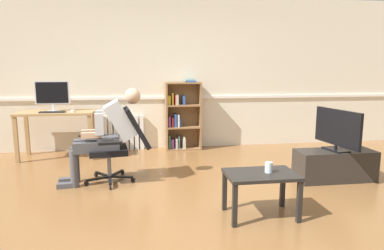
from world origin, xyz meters
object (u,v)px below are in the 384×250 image
keyboard (52,112)px  drinking_glass (269,167)px  radiator (124,133)px  person_seated (107,132)px  computer_mouse (72,111)px  tv_screen (337,129)px  coffee_table (261,180)px  tv_stand (335,165)px  bookshelf (181,117)px  computer_desk (57,119)px  imac_monitor (52,94)px  office_chair (122,141)px

keyboard → drinking_glass: bearing=-44.0°
radiator → person_seated: (-0.11, -1.77, 0.33)m
computer_mouse → drinking_glass: 3.42m
tv_screen → coffee_table: 1.65m
keyboard → tv_stand: bearing=-22.4°
keyboard → bookshelf: size_ratio=0.31×
computer_mouse → radiator: computer_mouse is taller
computer_desk → tv_screen: size_ratio=1.44×
radiator → coffee_table: bearing=-64.3°
computer_desk → person_seated: bearing=-56.2°
tv_screen → drinking_glass: 1.57m
imac_monitor → bookshelf: bearing=5.8°
imac_monitor → computer_mouse: bearing=-30.5°
bookshelf → office_chair: bookshelf is taller
bookshelf → drinking_glass: 2.98m
office_chair → coffee_table: 1.91m
tv_screen → drinking_glass: (-1.26, -0.92, -0.18)m
radiator → tv_stand: 3.51m
keyboard → bookshelf: bookshelf is taller
tv_stand → radiator: bearing=142.8°
computer_desk → tv_stand: computer_desk is taller
computer_mouse → person_seated: 1.42m
computer_mouse → person_seated: size_ratio=0.08×
keyboard → tv_stand: 4.20m
drinking_glass → computer_mouse: bearing=132.3°
computer_desk → computer_mouse: size_ratio=11.80×
radiator → tv_stand: bearing=-37.2°
computer_desk → person_seated: (0.92, -1.38, 0.01)m
radiator → coffee_table: radiator is taller
bookshelf → person_seated: 2.02m
tv_stand → tv_screen: (0.00, 0.00, 0.48)m
drinking_glass → imac_monitor: bearing=134.0°
office_chair → person_seated: person_seated is taller
computer_mouse → coffee_table: bearing=-48.7°
tv_stand → computer_desk: bearing=155.7°
office_chair → drinking_glass: 1.95m
bookshelf → office_chair: 1.91m
radiator → person_seated: person_seated is taller
keyboard → tv_screen: 4.17m
tv_stand → drinking_glass: 1.58m
tv_stand → coffee_table: (-1.33, -0.92, 0.17)m
tv_stand → tv_screen: bearing=7.6°
imac_monitor → radiator: (1.10, 0.31, -0.73)m
keyboard → tv_stand: size_ratio=0.38×
imac_monitor → drinking_glass: 3.82m
bookshelf → coffee_table: bearing=-81.5°
computer_desk → drinking_glass: size_ratio=11.52×
radiator → office_chair: bearing=-87.9°
keyboard → person_seated: size_ratio=0.32×
coffee_table → computer_mouse: bearing=131.3°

